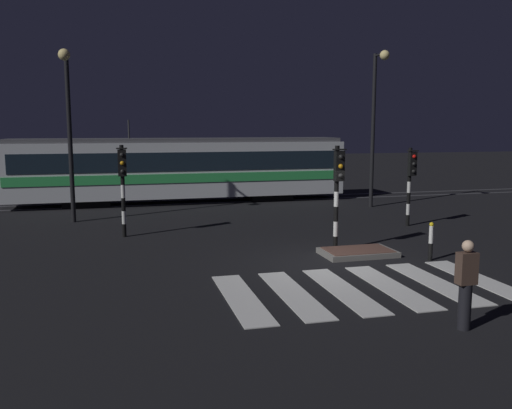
# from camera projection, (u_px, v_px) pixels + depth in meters

# --- Properties ---
(ground_plane) EXTENTS (120.00, 120.00, 0.00)m
(ground_plane) POSITION_uv_depth(u_px,v_px,m) (328.00, 264.00, 14.89)
(ground_plane) COLOR black
(rail_near) EXTENTS (80.00, 0.12, 0.03)m
(rail_near) POSITION_uv_depth(u_px,v_px,m) (229.00, 202.00, 27.22)
(rail_near) COLOR #59595E
(rail_near) RESTS_ON ground
(rail_far) EXTENTS (80.00, 0.12, 0.03)m
(rail_far) POSITION_uv_depth(u_px,v_px,m) (224.00, 199.00, 28.59)
(rail_far) COLOR #59595E
(rail_far) RESTS_ON ground
(crosswalk_zebra) EXTENTS (6.81, 3.76, 0.02)m
(crosswalk_zebra) POSITION_uv_depth(u_px,v_px,m) (366.00, 288.00, 12.65)
(crosswalk_zebra) COLOR silver
(crosswalk_zebra) RESTS_ON ground
(traffic_island) EXTENTS (2.14, 1.30, 0.18)m
(traffic_island) POSITION_uv_depth(u_px,v_px,m) (358.00, 252.00, 15.94)
(traffic_island) COLOR slate
(traffic_island) RESTS_ON ground
(traffic_light_corner_far_left) EXTENTS (0.36, 0.42, 3.18)m
(traffic_light_corner_far_left) POSITION_uv_depth(u_px,v_px,m) (123.00, 177.00, 18.28)
(traffic_light_corner_far_left) COLOR black
(traffic_light_corner_far_left) RESTS_ON ground
(traffic_light_corner_far_right) EXTENTS (0.36, 0.42, 3.01)m
(traffic_light_corner_far_right) POSITION_uv_depth(u_px,v_px,m) (411.00, 175.00, 20.40)
(traffic_light_corner_far_right) COLOR black
(traffic_light_corner_far_right) RESTS_ON ground
(traffic_light_median_centre) EXTENTS (0.36, 0.42, 3.23)m
(traffic_light_median_centre) POSITION_uv_depth(u_px,v_px,m) (338.00, 182.00, 16.12)
(traffic_light_median_centre) COLOR black
(traffic_light_median_centre) RESTS_ON ground
(street_lamp_trackside_right) EXTENTS (0.44, 1.21, 7.20)m
(street_lamp_trackside_right) POSITION_uv_depth(u_px,v_px,m) (376.00, 110.00, 24.90)
(street_lamp_trackside_right) COLOR black
(street_lamp_trackside_right) RESTS_ON ground
(street_lamp_trackside_left) EXTENTS (0.44, 1.21, 6.66)m
(street_lamp_trackside_left) POSITION_uv_depth(u_px,v_px,m) (68.00, 115.00, 20.76)
(street_lamp_trackside_left) COLOR black
(street_lamp_trackside_left) RESTS_ON ground
(tram) EXTENTS (16.84, 2.58, 4.15)m
(tram) POSITION_uv_depth(u_px,v_px,m) (181.00, 168.00, 27.05)
(tram) COLOR silver
(tram) RESTS_ON ground
(pedestrian_waiting_at_kerb) EXTENTS (0.36, 0.24, 1.71)m
(pedestrian_waiting_at_kerb) POSITION_uv_depth(u_px,v_px,m) (466.00, 284.00, 9.96)
(pedestrian_waiting_at_kerb) COLOR black
(pedestrian_waiting_at_kerb) RESTS_ON ground
(bollard_island_edge) EXTENTS (0.12, 0.12, 1.11)m
(bollard_island_edge) POSITION_uv_depth(u_px,v_px,m) (431.00, 241.00, 15.25)
(bollard_island_edge) COLOR black
(bollard_island_edge) RESTS_ON ground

